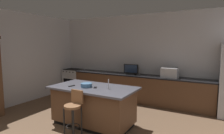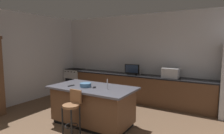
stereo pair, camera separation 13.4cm
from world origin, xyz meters
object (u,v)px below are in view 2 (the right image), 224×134
at_px(fruit_bowl, 86,85).
at_px(bar_stool_center, 72,109).
at_px(kitchen_island, 93,105).
at_px(cell_phone, 94,87).
at_px(range_oven, 75,80).
at_px(tv_monitor, 132,70).
at_px(microwave, 171,73).
at_px(tv_remote, 71,86).

bearing_deg(fruit_bowl, bar_stool_center, -77.97).
relative_size(kitchen_island, cell_phone, 13.28).
bearing_deg(bar_stool_center, range_oven, 130.82).
height_order(range_oven, tv_monitor, tv_monitor).
distance_m(range_oven, microwave, 3.82).
height_order(bar_stool_center, fruit_bowl, fruit_bowl).
height_order(kitchen_island, cell_phone, cell_phone).
height_order(bar_stool_center, tv_remote, bar_stool_center).
bearing_deg(bar_stool_center, tv_monitor, 89.93).
bearing_deg(microwave, fruit_bowl, -120.83).
bearing_deg(microwave, range_oven, -179.98).
bearing_deg(range_oven, tv_monitor, -1.15).
relative_size(kitchen_island, range_oven, 2.19).
distance_m(microwave, fruit_bowl, 2.70).
xyz_separation_m(kitchen_island, bar_stool_center, (0.00, -0.69, 0.11)).
distance_m(kitchen_island, bar_stool_center, 0.70).
distance_m(tv_monitor, tv_remote, 2.42).
bearing_deg(cell_phone, fruit_bowl, 163.63).
distance_m(kitchen_island, tv_remote, 0.69).
distance_m(range_oven, fruit_bowl, 3.37).
relative_size(fruit_bowl, tv_remote, 1.53).
distance_m(kitchen_island, fruit_bowl, 0.51).
bearing_deg(tv_monitor, kitchen_island, -90.16).
bearing_deg(fruit_bowl, cell_phone, 11.82).
height_order(tv_monitor, bar_stool_center, tv_monitor).
height_order(tv_monitor, cell_phone, tv_monitor).
relative_size(kitchen_island, tv_monitor, 3.95).
xyz_separation_m(microwave, bar_stool_center, (-1.26, -2.92, -0.46)).
bearing_deg(range_oven, cell_phone, -41.06).
bearing_deg(kitchen_island, range_oven, 138.50).
xyz_separation_m(bar_stool_center, cell_phone, (0.09, 0.65, 0.34)).
relative_size(range_oven, fruit_bowl, 3.50).
height_order(tv_monitor, tv_remote, tv_monitor).
height_order(microwave, tv_remote, microwave).
height_order(range_oven, fruit_bowl, fruit_bowl).
relative_size(range_oven, tv_monitor, 1.81).
relative_size(tv_monitor, fruit_bowl, 1.94).
distance_m(cell_phone, tv_remote, 0.59).
distance_m(microwave, bar_stool_center, 3.22).
xyz_separation_m(kitchen_island, range_oven, (-2.52, 2.23, -0.01)).
xyz_separation_m(kitchen_island, microwave, (1.26, 2.23, 0.57)).
distance_m(tv_monitor, fruit_bowl, 2.28).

